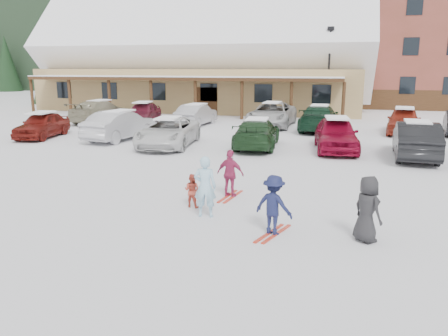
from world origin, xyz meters
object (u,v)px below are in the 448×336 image
(child_navy, at_px, (274,205))
(parked_car_1, at_px, (120,125))
(parked_car_3, at_px, (257,133))
(parked_car_7, at_px, (100,111))
(parked_car_8, at_px, (143,113))
(parked_car_2, at_px, (168,132))
(parked_car_5, at_px, (416,140))
(day_lodge, at_px, (201,65))
(child_magenta, at_px, (230,174))
(parked_car_12, at_px, (404,121))
(parked_car_9, at_px, (196,115))
(toddler_red, at_px, (192,190))
(parked_car_10, at_px, (272,114))
(adult_skier, at_px, (205,187))
(parked_car_4, at_px, (336,134))
(bystander_dark, at_px, (367,209))
(parked_car_11, at_px, (319,118))
(lamp_post, at_px, (329,67))
(parked_car_0, at_px, (42,125))

(child_navy, bearing_deg, parked_car_1, -30.03)
(child_navy, xyz_separation_m, parked_car_3, (-2.46, 10.96, -0.02))
(parked_car_7, xyz_separation_m, parked_car_8, (3.14, 0.25, -0.04))
(parked_car_2, xyz_separation_m, parked_car_5, (11.26, 0.08, 0.08))
(day_lodge, xyz_separation_m, child_navy, (11.06, -29.12, -3.23))
(child_magenta, bearing_deg, parked_car_12, -105.18)
(parked_car_9, bearing_deg, toddler_red, 111.81)
(parked_car_10, relative_size, parked_car_12, 1.28)
(parked_car_2, height_order, parked_car_5, parked_car_5)
(adult_skier, relative_size, child_magenta, 1.12)
(parked_car_10, bearing_deg, adult_skier, -85.13)
(parked_car_4, bearing_deg, child_navy, -102.43)
(bystander_dark, bearing_deg, day_lodge, -16.42)
(parked_car_5, height_order, parked_car_12, parked_car_5)
(toddler_red, relative_size, parked_car_5, 0.20)
(parked_car_3, bearing_deg, adult_skier, 89.21)
(parked_car_11, bearing_deg, day_lodge, -43.64)
(parked_car_4, bearing_deg, adult_skier, -112.99)
(bystander_dark, bearing_deg, parked_car_9, -11.68)
(lamp_post, height_order, adult_skier, lamp_post)
(bystander_dark, xyz_separation_m, parked_car_8, (-13.76, 17.80, -0.02))
(toddler_red, relative_size, parked_car_10, 0.17)
(parked_car_2, height_order, parked_car_9, parked_car_2)
(parked_car_7, bearing_deg, parked_car_3, 155.17)
(child_magenta, bearing_deg, parked_car_3, -75.87)
(parked_car_1, height_order, parked_car_9, parked_car_1)
(lamp_post, height_order, parked_car_4, lamp_post)
(parked_car_0, bearing_deg, parked_car_11, 16.09)
(parked_car_1, height_order, parked_car_10, parked_car_10)
(parked_car_2, bearing_deg, toddler_red, -70.28)
(parked_car_5, distance_m, parked_car_9, 14.60)
(parked_car_8, bearing_deg, adult_skier, -68.37)
(bystander_dark, relative_size, parked_car_4, 0.33)
(lamp_post, xyz_separation_m, parked_car_5, (4.21, -14.90, -2.98))
(parked_car_7, bearing_deg, lamp_post, -150.13)
(parked_car_7, bearing_deg, child_navy, 133.65)
(lamp_post, distance_m, toddler_red, 24.08)
(child_magenta, bearing_deg, lamp_post, -86.28)
(adult_skier, bearing_deg, parked_car_0, -46.51)
(parked_car_9, xyz_separation_m, parked_car_11, (8.01, -0.45, 0.07))
(bystander_dark, relative_size, parked_car_2, 0.30)
(adult_skier, xyz_separation_m, parked_car_4, (3.14, 10.31, -0.04))
(lamp_post, relative_size, toddler_red, 7.07)
(parked_car_3, bearing_deg, parked_car_9, -56.21)
(child_magenta, height_order, parked_car_0, child_magenta)
(day_lodge, distance_m, parked_car_2, 19.71)
(parked_car_5, distance_m, parked_car_12, 7.31)
(parked_car_0, height_order, parked_car_2, parked_car_2)
(parked_car_8, relative_size, parked_car_9, 1.01)
(parked_car_5, xyz_separation_m, parked_car_9, (-12.41, 7.70, -0.09))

